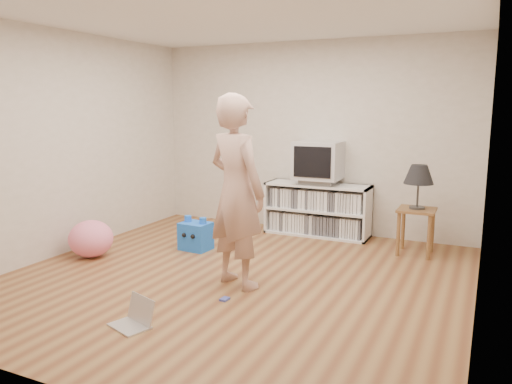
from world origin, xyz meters
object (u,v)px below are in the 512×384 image
at_px(table_lamp, 419,176).
at_px(dvd_deck, 318,181).
at_px(plush_blue, 196,236).
at_px(plush_pink, 91,239).
at_px(crt_tv, 318,160).
at_px(side_table, 416,220).
at_px(media_unit, 318,209).
at_px(person, 237,192).
at_px(laptop, 135,318).

bearing_deg(table_lamp, dvd_deck, 164.51).
distance_m(plush_blue, plush_pink, 1.22).
bearing_deg(plush_pink, crt_tv, 45.36).
relative_size(side_table, table_lamp, 1.07).
bearing_deg(media_unit, person, -92.59).
relative_size(table_lamp, laptop, 1.33).
bearing_deg(side_table, plush_blue, -158.83).
height_order(crt_tv, laptop, crt_tv).
height_order(side_table, plush_pink, side_table).
xyz_separation_m(media_unit, plush_pink, (-2.06, -2.10, -0.14)).
height_order(crt_tv, plush_blue, crt_tv).
bearing_deg(side_table, plush_pink, -153.17).
bearing_deg(laptop, table_lamp, 78.35).
distance_m(person, plush_blue, 1.53).
distance_m(dvd_deck, plush_pink, 2.97).
distance_m(dvd_deck, laptop, 3.43).
bearing_deg(laptop, plush_pink, 161.49).
distance_m(media_unit, laptop, 3.39).
height_order(side_table, person, person).
xyz_separation_m(side_table, laptop, (-1.75, -2.97, -0.36)).
bearing_deg(person, plush_pink, 17.95).
distance_m(crt_tv, table_lamp, 1.39).
relative_size(media_unit, plush_blue, 3.41).
distance_m(crt_tv, laptop, 3.50).
relative_size(media_unit, person, 0.75).
height_order(table_lamp, plush_blue, table_lamp).
bearing_deg(media_unit, plush_pink, -134.38).
bearing_deg(person, laptop, 95.30).
relative_size(laptop, plush_pink, 0.77).
height_order(crt_tv, person, person).
xyz_separation_m(side_table, plush_blue, (-2.45, -0.95, -0.24)).
bearing_deg(plush_blue, table_lamp, 25.41).
bearing_deg(table_lamp, person, -128.50).
bearing_deg(dvd_deck, crt_tv, -90.00).
bearing_deg(media_unit, table_lamp, -16.11).
relative_size(side_table, person, 0.30).
bearing_deg(media_unit, plush_blue, -129.85).
distance_m(side_table, table_lamp, 0.53).
bearing_deg(person, dvd_deck, -72.09).
relative_size(crt_tv, laptop, 1.55).
relative_size(side_table, plush_pink, 1.09).
bearing_deg(plush_blue, side_table, 25.41).
distance_m(crt_tv, person, 2.17).
distance_m(media_unit, dvd_deck, 0.39).
bearing_deg(person, side_table, -107.98).
height_order(dvd_deck, plush_pink, dvd_deck).
height_order(media_unit, table_lamp, table_lamp).
bearing_deg(plush_pink, laptop, -37.39).
relative_size(media_unit, table_lamp, 2.72).
bearing_deg(laptop, side_table, 78.35).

